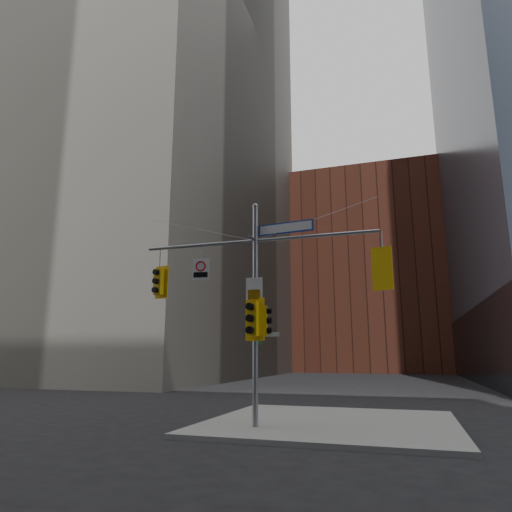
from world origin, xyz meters
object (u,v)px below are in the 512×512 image
Objects in this scene: signal_assembly at (255,288)px; traffic_light_east_arm at (384,269)px; traffic_light_west_arm at (159,282)px; traffic_light_pole_side at (265,321)px; regulatory_sign_arm at (201,268)px; traffic_light_pole_front at (253,319)px; street_sign_blade at (285,228)px.

signal_assembly is 6.17× the size of traffic_light_east_arm.
traffic_light_pole_side is (3.88, -0.00, -1.45)m from traffic_light_west_arm.
traffic_light_pole_side is 2.91m from regulatory_sign_arm.
street_sign_blade reaches higher than traffic_light_pole_front.
traffic_light_pole_front reaches higher than traffic_light_pole_side.
street_sign_blade is (0.72, -0.01, 3.00)m from traffic_light_pole_side.
street_sign_blade is 2.59× the size of regulatory_sign_arm.
traffic_light_west_arm is 0.86× the size of traffic_light_pole_front.
traffic_light_west_arm is 3.84m from traffic_light_pole_front.
regulatory_sign_arm reaches higher than traffic_light_pole_front.
regulatory_sign_arm is at bearing -179.41° from signal_assembly.
traffic_light_west_arm is 0.61× the size of street_sign_blade.
signal_assembly is 10.86× the size of regulatory_sign_arm.
traffic_light_pole_side is 0.43m from traffic_light_pole_front.
traffic_light_pole_front is at bearing -89.85° from signal_assembly.
signal_assembly is 2.19m from street_sign_blade.
traffic_light_pole_front is at bearing 5.70° from traffic_light_west_arm.
traffic_light_east_arm is 4.30m from traffic_light_pole_front.
traffic_light_east_arm is 1.38× the size of traffic_light_pole_side.
traffic_light_pole_side is 0.49× the size of street_sign_blade.
traffic_light_pole_side is 3.08m from street_sign_blade.
traffic_light_west_arm is at bearing -173.35° from street_sign_blade.
signal_assembly is 6.92× the size of traffic_light_west_arm.
traffic_light_pole_front is at bearing -158.66° from street_sign_blade.
traffic_light_east_arm reaches higher than traffic_light_west_arm.
traffic_light_pole_side is at bearing 13.61° from traffic_light_east_arm.
traffic_light_pole_side is 1.28× the size of regulatory_sign_arm.
traffic_light_pole_side is (0.32, 0.01, -1.06)m from signal_assembly.
signal_assembly is 1.11m from traffic_light_pole_side.
regulatory_sign_arm is (-1.95, -0.02, 0.76)m from signal_assembly.
street_sign_blade reaches higher than traffic_light_east_arm.
regulatory_sign_arm is at bearing 84.15° from traffic_light_pole_side.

